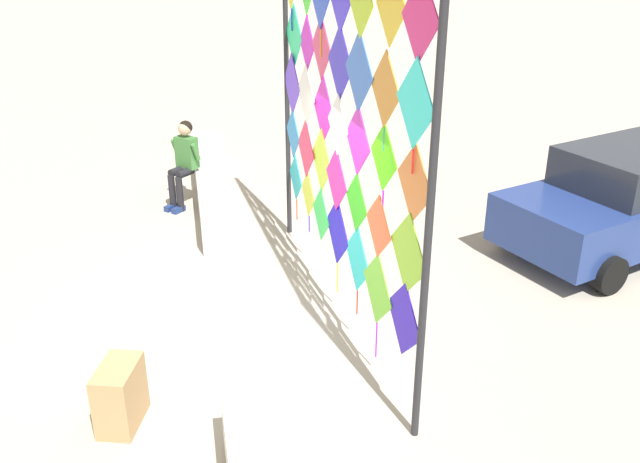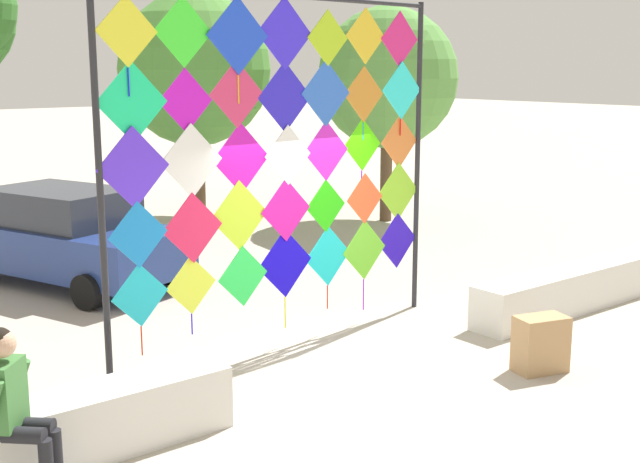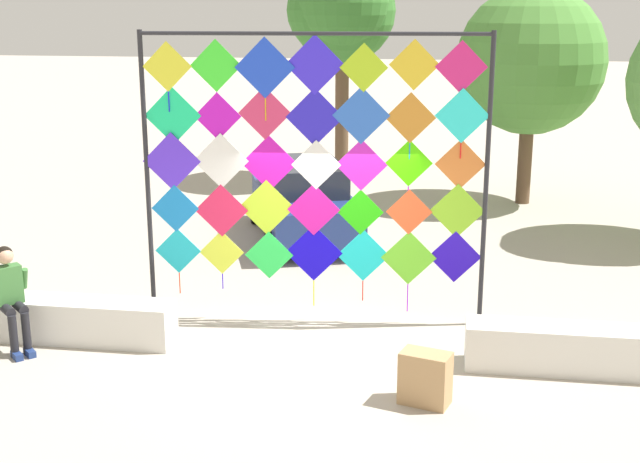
% 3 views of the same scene
% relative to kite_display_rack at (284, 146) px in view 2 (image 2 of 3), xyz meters
% --- Properties ---
extents(ground, '(120.00, 120.00, 0.00)m').
position_rel_kite_display_rack_xyz_m(ground, '(0.22, -0.96, -2.45)').
color(ground, '#ADA393').
extents(plaza_ledge_right, '(4.53, 0.56, 0.59)m').
position_rel_kite_display_rack_xyz_m(plaza_ledge_right, '(4.46, -1.27, -2.15)').
color(plaza_ledge_right, silver).
rests_on(plaza_ledge_right, ground).
extents(kite_display_rack, '(4.88, 0.49, 4.19)m').
position_rel_kite_display_rack_xyz_m(kite_display_rack, '(0.00, 0.00, 0.00)').
color(kite_display_rack, '#232328').
rests_on(kite_display_rack, ground).
extents(seated_vendor, '(0.69, 0.68, 1.44)m').
position_rel_kite_display_rack_xyz_m(seated_vendor, '(-3.81, -1.73, -1.61)').
color(seated_vendor, black).
rests_on(seated_vendor, ground).
extents(parked_car, '(2.83, 4.19, 1.50)m').
position_rel_kite_display_rack_xyz_m(parked_car, '(-0.93, 4.51, -1.69)').
color(parked_car, navy).
rests_on(parked_car, ground).
extents(cardboard_box_large, '(0.65, 0.49, 0.64)m').
position_rel_kite_display_rack_xyz_m(cardboard_box_large, '(1.72, -2.47, -2.13)').
color(cardboard_box_large, tan).
rests_on(cardboard_box_large, ground).
extents(tree_far_right, '(3.33, 3.33, 4.95)m').
position_rel_kite_display_rack_xyz_m(tree_far_right, '(3.64, 8.20, 0.94)').
color(tree_far_right, brown).
rests_on(tree_far_right, ground).
extents(tree_palm_like, '(3.02, 3.02, 4.62)m').
position_rel_kite_display_rack_xyz_m(tree_palm_like, '(6.59, 5.28, 0.77)').
color(tree_palm_like, brown).
rests_on(tree_palm_like, ground).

